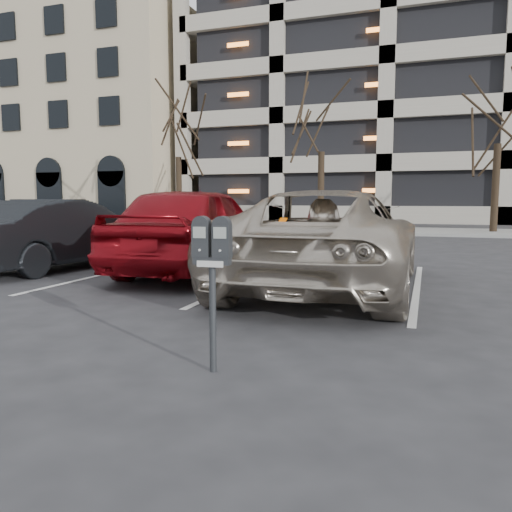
{
  "coord_description": "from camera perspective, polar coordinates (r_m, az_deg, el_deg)",
  "views": [
    {
      "loc": [
        1.53,
        -5.9,
        1.41
      ],
      "look_at": [
        -0.07,
        -1.27,
        0.85
      ],
      "focal_mm": 35.0,
      "sensor_mm": 36.0,
      "label": 1
    }
  ],
  "objects": [
    {
      "name": "ground",
      "position": [
        6.26,
        4.43,
        -6.54
      ],
      "size": [
        140.0,
        140.0,
        0.0
      ],
      "primitive_type": "plane",
      "color": "#28282B",
      "rests_on": "ground"
    },
    {
      "name": "sidewalk",
      "position": [
        22.0,
        15.04,
        2.8
      ],
      "size": [
        80.0,
        4.0,
        0.12
      ],
      "primitive_type": "cube",
      "color": "gray",
      "rests_on": "ground"
    },
    {
      "name": "stall_lines",
      "position": [
        8.82,
        -0.6,
        -2.64
      ],
      "size": [
        16.9,
        5.2,
        0.0
      ],
      "color": "silver",
      "rests_on": "ground"
    },
    {
      "name": "office_building",
      "position": [
        46.82,
        -20.88,
        13.59
      ],
      "size": [
        26.0,
        16.2,
        15.0
      ],
      "color": "tan",
      "rests_on": "ground"
    },
    {
      "name": "tree_a",
      "position": [
        25.08,
        -8.94,
        15.84
      ],
      "size": [
        3.35,
        3.35,
        7.61
      ],
      "color": "black",
      "rests_on": "ground"
    },
    {
      "name": "tree_b",
      "position": [
        22.75,
        7.57,
        17.0
      ],
      "size": [
        3.39,
        3.39,
        7.7
      ],
      "color": "black",
      "rests_on": "ground"
    },
    {
      "name": "tree_c",
      "position": [
        22.46,
        26.2,
        16.95
      ],
      "size": [
        3.48,
        3.48,
        7.92
      ],
      "color": "black",
      "rests_on": "ground"
    },
    {
      "name": "parking_meter",
      "position": [
        4.02,
        -5.04,
        0.01
      ],
      "size": [
        0.33,
        0.15,
        1.25
      ],
      "rotation": [
        0.0,
        0.0,
        0.09
      ],
      "color": "black",
      "rests_on": "ground"
    },
    {
      "name": "suv_silver",
      "position": [
        8.01,
        8.34,
        1.89
      ],
      "size": [
        2.63,
        5.59,
        1.55
      ],
      "rotation": [
        0.0,
        0.0,
        3.15
      ],
      "color": "beige",
      "rests_on": "ground"
    },
    {
      "name": "car_red",
      "position": [
        9.68,
        -6.76,
        3.09
      ],
      "size": [
        2.33,
        5.05,
        1.68
      ],
      "primitive_type": "imported",
      "rotation": [
        0.0,
        0.0,
        3.21
      ],
      "color": "maroon",
      "rests_on": "ground"
    },
    {
      "name": "car_dark",
      "position": [
        10.97,
        -21.14,
        2.4
      ],
      "size": [
        2.0,
        4.42,
        1.41
      ],
      "primitive_type": "imported",
      "rotation": [
        0.0,
        0.0,
        3.02
      ],
      "color": "black",
      "rests_on": "ground"
    }
  ]
}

